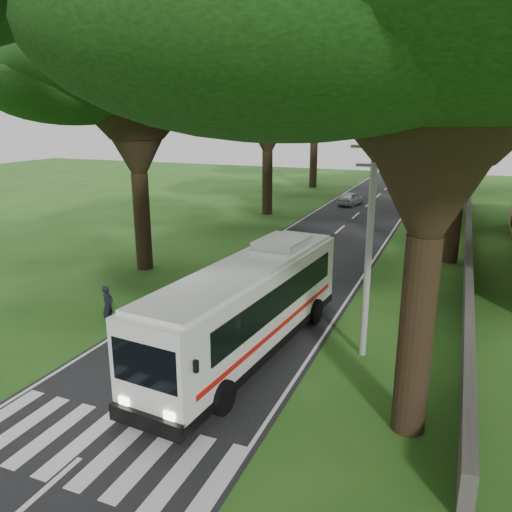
% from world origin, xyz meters
% --- Properties ---
extents(ground, '(140.00, 140.00, 0.00)m').
position_xyz_m(ground, '(0.00, 0.00, 0.00)').
color(ground, '#1F4E16').
rests_on(ground, ground).
extents(road, '(8.00, 120.00, 0.04)m').
position_xyz_m(road, '(0.00, 25.00, 0.01)').
color(road, black).
rests_on(road, ground).
extents(crosswalk, '(8.00, 3.00, 0.01)m').
position_xyz_m(crosswalk, '(0.00, -2.00, 0.00)').
color(crosswalk, silver).
rests_on(crosswalk, ground).
extents(property_wall, '(0.35, 50.00, 1.20)m').
position_xyz_m(property_wall, '(9.00, 24.00, 0.60)').
color(property_wall, '#383533').
rests_on(property_wall, ground).
extents(pole_near, '(1.60, 0.24, 8.00)m').
position_xyz_m(pole_near, '(5.50, 6.00, 4.18)').
color(pole_near, gray).
rests_on(pole_near, ground).
extents(pole_mid, '(1.60, 0.24, 8.00)m').
position_xyz_m(pole_mid, '(5.50, 26.00, 4.18)').
color(pole_mid, gray).
rests_on(pole_mid, ground).
extents(pole_far, '(1.60, 0.24, 8.00)m').
position_xyz_m(pole_far, '(5.50, 46.00, 4.18)').
color(pole_far, gray).
rests_on(pole_far, ground).
extents(tree_l_mida, '(12.68, 12.68, 13.60)m').
position_xyz_m(tree_l_mida, '(-8.00, 12.00, 10.74)').
color(tree_l_mida, black).
rests_on(tree_l_mida, ground).
extents(tree_l_midb, '(12.52, 12.52, 13.71)m').
position_xyz_m(tree_l_midb, '(-7.50, 30.00, 10.87)').
color(tree_l_midb, black).
rests_on(tree_l_midb, ground).
extents(tree_l_far, '(14.13, 14.13, 16.08)m').
position_xyz_m(tree_l_far, '(-8.50, 48.00, 12.91)').
color(tree_l_far, black).
rests_on(tree_l_far, ground).
extents(tree_r_mida, '(14.40, 14.40, 15.04)m').
position_xyz_m(tree_r_mida, '(8.00, 20.00, 11.85)').
color(tree_r_mida, black).
rests_on(tree_r_mida, ground).
extents(tree_r_midb, '(14.61, 14.61, 15.27)m').
position_xyz_m(tree_r_midb, '(7.50, 38.00, 12.04)').
color(tree_r_midb, black).
rests_on(tree_r_midb, ground).
extents(tree_r_far, '(12.58, 12.58, 13.17)m').
position_xyz_m(tree_r_far, '(8.50, 56.00, 10.34)').
color(tree_r_far, black).
rests_on(tree_r_far, ground).
extents(coach_bus, '(3.46, 11.64, 3.38)m').
position_xyz_m(coach_bus, '(1.60, 4.66, 1.82)').
color(coach_bus, white).
rests_on(coach_bus, ground).
extents(distant_car_a, '(2.22, 3.94, 1.27)m').
position_xyz_m(distant_car_a, '(-1.55, 37.06, 0.66)').
color(distant_car_a, '#B8B9BE').
rests_on(distant_car_a, road).
extents(distant_car_c, '(2.58, 5.19, 1.45)m').
position_xyz_m(distant_car_c, '(2.54, 55.72, 0.75)').
color(distant_car_c, maroon).
rests_on(distant_car_c, road).
extents(pedestrian, '(0.49, 0.66, 1.66)m').
position_xyz_m(pedestrian, '(-4.82, 4.77, 0.83)').
color(pedestrian, black).
rests_on(pedestrian, ground).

